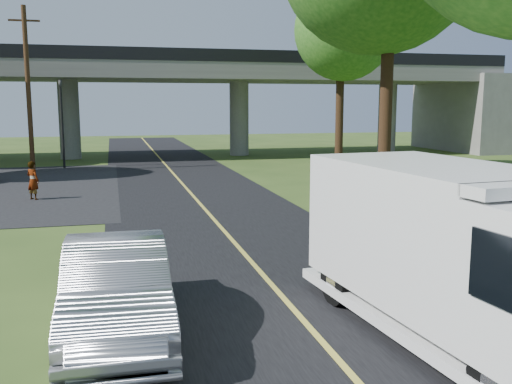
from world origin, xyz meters
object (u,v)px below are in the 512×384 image
object	(u,v)px
traffic_signal	(62,114)
utility_pole	(28,89)
tree_right_far	(346,19)
pedestrian	(33,181)
step_van	(460,249)
silver_sedan	(117,289)

from	to	relation	value
traffic_signal	utility_pole	bearing A→B (deg)	-126.87
tree_right_far	pedestrian	size ratio (longest dim) A/B	7.02
traffic_signal	pedestrian	world-z (taller)	traffic_signal
traffic_signal	step_van	xyz separation A→B (m)	(8.16, -27.73, -1.66)
step_van	pedestrian	distance (m)	18.32
traffic_signal	utility_pole	distance (m)	2.86
traffic_signal	silver_sedan	distance (m)	26.35
traffic_signal	silver_sedan	xyz separation A→B (m)	(2.80, -26.09, -2.41)
utility_pole	silver_sedan	xyz separation A→B (m)	(4.30, -24.09, -3.81)
utility_pole	pedestrian	world-z (taller)	utility_pole
silver_sedan	pedestrian	xyz separation A→B (m)	(-3.11, 14.60, -0.01)
tree_right_far	pedestrian	world-z (taller)	tree_right_far
step_van	pedestrian	xyz separation A→B (m)	(-8.47, 16.23, -0.76)
traffic_signal	utility_pole	size ratio (longest dim) A/B	0.58
utility_pole	tree_right_far	distance (m)	17.61
silver_sedan	pedestrian	bearing A→B (deg)	102.37
traffic_signal	tree_right_far	distance (m)	17.18
utility_pole	tree_right_far	size ratio (longest dim) A/B	0.82
utility_pole	silver_sedan	size ratio (longest dim) A/B	1.88
tree_right_far	step_van	size ratio (longest dim) A/B	1.58
step_van	tree_right_far	bearing A→B (deg)	66.37
traffic_signal	utility_pole	world-z (taller)	utility_pole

